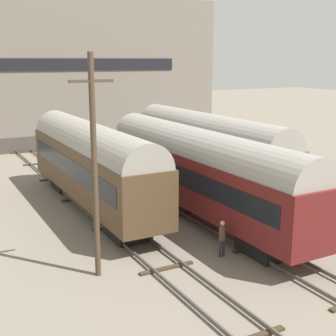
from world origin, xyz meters
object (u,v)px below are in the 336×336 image
object	(u,v)px
train_car_grey	(207,144)
person_worker	(222,235)
utility_pole	(94,165)
bench	(261,166)
train_car_maroon	(199,168)
train_car_brown	(91,161)

from	to	relation	value
train_car_grey	person_worker	world-z (taller)	train_car_grey
train_car_grey	utility_pole	size ratio (longest dim) A/B	1.89
bench	person_worker	bearing A→B (deg)	-137.11
bench	train_car_maroon	bearing A→B (deg)	-155.35
train_car_maroon	bench	distance (m)	8.22
train_car_grey	bench	bearing A→B (deg)	-53.47
train_car_grey	train_car_brown	xyz separation A→B (m)	(-9.79, -2.35, 0.15)
train_car_maroon	utility_pole	world-z (taller)	utility_pole
bench	utility_pole	distance (m)	17.28
train_car_brown	train_car_maroon	world-z (taller)	train_car_brown
bench	person_worker	size ratio (longest dim) A/B	0.80
train_car_grey	person_worker	distance (m)	13.98
train_car_grey	person_worker	size ratio (longest dim) A/B	9.99
bench	person_worker	world-z (taller)	bench
train_car_grey	utility_pole	distance (m)	16.92
bench	utility_pole	xyz separation A→B (m)	(-15.09, -7.77, 3.21)
train_car_grey	person_worker	bearing A→B (deg)	-119.79
train_car_maroon	utility_pole	size ratio (longest dim) A/B	1.99
utility_pole	person_worker	bearing A→B (deg)	-9.14
train_car_brown	utility_pole	bearing A→B (deg)	-107.95
train_car_brown	train_car_maroon	xyz separation A→B (m)	(4.89, -4.36, -0.08)
utility_pole	bench	bearing A→B (deg)	27.24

